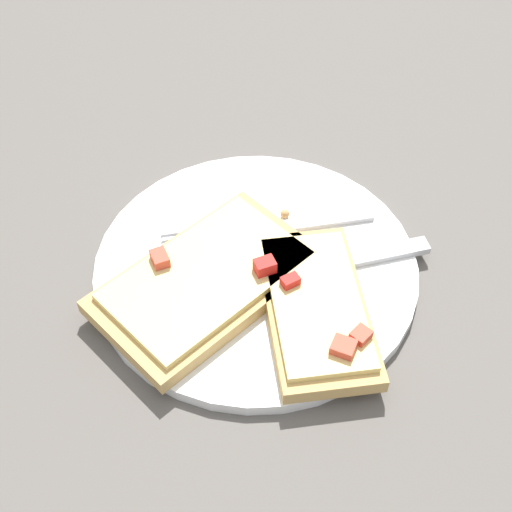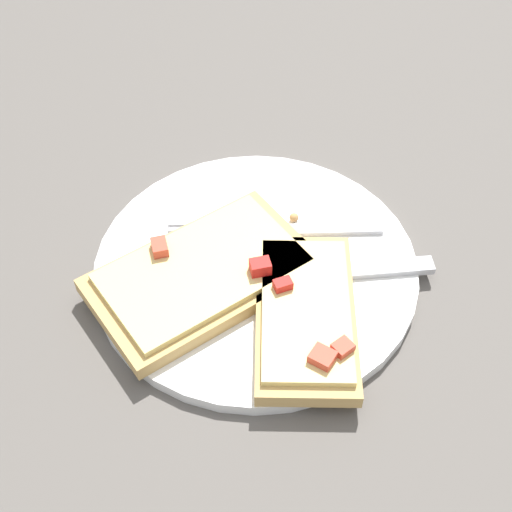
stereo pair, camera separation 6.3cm
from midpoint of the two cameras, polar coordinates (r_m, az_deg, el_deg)
The scene contains 7 objects.
ground_plane at distance 0.64m, azimuth 2.78°, elevation -1.44°, with size 4.00×4.00×0.00m, color #56514C.
plate at distance 0.64m, azimuth 2.80°, elevation -1.10°, with size 0.29×0.29×0.01m.
fork at distance 0.66m, azimuth 3.28°, elevation 1.85°, with size 0.15×0.16×0.01m.
knife at distance 0.63m, azimuth 8.70°, elevation -1.52°, with size 0.15×0.18×0.01m.
pizza_slice_main at distance 0.61m, azimuth -1.38°, elevation -1.64°, with size 0.14×0.20×0.03m.
pizza_slice_corner at distance 0.59m, azimuth 7.04°, elevation -4.81°, with size 0.17×0.17×0.03m.
crumb_scatter at distance 0.65m, azimuth 4.81°, elevation 0.94°, with size 0.03×0.06×0.01m.
Camera 2 is at (-0.29, 0.29, 0.50)m, focal length 50.00 mm.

